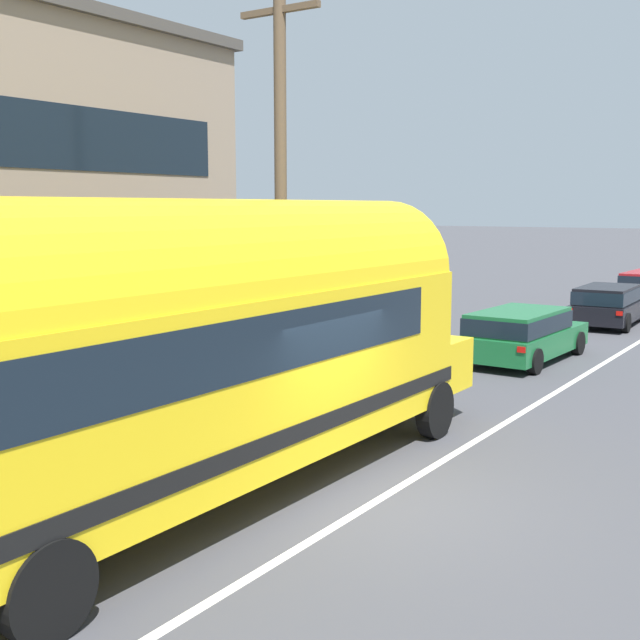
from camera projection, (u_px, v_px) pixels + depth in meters
ground_plane at (374, 502)px, 11.07m from camera, size 300.00×300.00×0.00m
lane_markings at (539, 356)px, 21.92m from camera, size 3.91×80.00×0.01m
utility_pole at (281, 186)px, 15.68m from camera, size 1.80×0.24×8.50m
painted_bus at (183, 341)px, 10.40m from camera, size 2.66×12.66×4.12m
car_lead at (522, 332)px, 21.05m from camera, size 2.13×4.72×1.37m
car_second at (608, 303)px, 27.41m from camera, size 2.03×4.54×1.37m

